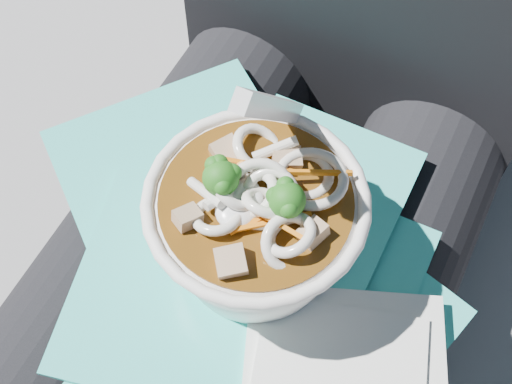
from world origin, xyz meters
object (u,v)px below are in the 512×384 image
at_px(udon_bowl, 257,222).
at_px(stone_ledge, 291,291).
at_px(plastic_bag, 237,267).
at_px(lap, 232,306).
at_px(person_body, 279,206).

bearing_deg(udon_bowl, stone_ledge, 96.61).
bearing_deg(plastic_bag, lap, -141.12).
xyz_separation_m(stone_ledge, lap, (0.00, -0.15, 0.29)).
relative_size(stone_ledge, udon_bowl, 5.11).
bearing_deg(stone_ledge, lap, -90.00).
bearing_deg(udon_bowl, plastic_bag, -129.38).
distance_m(stone_ledge, lap, 0.32).
distance_m(stone_ledge, plastic_bag, 0.39).
bearing_deg(udon_bowl, person_body, 101.55).
xyz_separation_m(stone_ledge, plastic_bag, (0.01, -0.15, 0.37)).
height_order(lap, person_body, person_body).
bearing_deg(person_body, stone_ledge, 90.00).
relative_size(stone_ledge, person_body, 1.02).
height_order(person_body, udon_bowl, person_body).
xyz_separation_m(person_body, udon_bowl, (0.02, -0.08, 0.11)).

